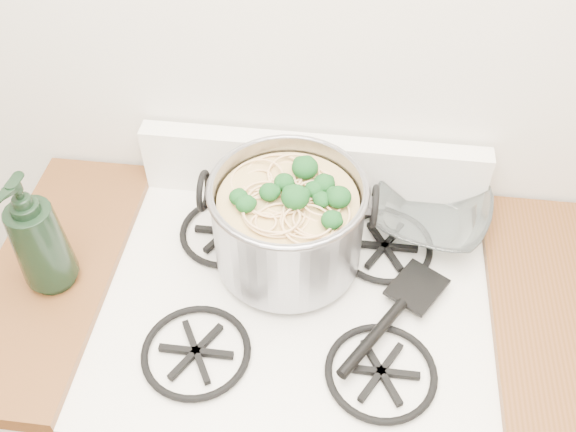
{
  "coord_description": "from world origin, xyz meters",
  "views": [
    {
      "loc": [
        0.08,
        0.51,
        1.95
      ],
      "look_at": [
        -0.03,
        1.36,
        1.04
      ],
      "focal_mm": 40.0,
      "sensor_mm": 36.0,
      "label": 1
    }
  ],
  "objects_px": {
    "spatula": "(418,285)",
    "glass_bowl": "(429,219)",
    "gas_range": "(295,409)",
    "stock_pot": "(288,223)",
    "bottle": "(36,234)"
  },
  "relations": [
    {
      "from": "spatula",
      "to": "glass_bowl",
      "type": "xyz_separation_m",
      "value": [
        0.03,
        0.18,
        0.0
      ]
    },
    {
      "from": "gas_range",
      "to": "spatula",
      "type": "xyz_separation_m",
      "value": [
        0.23,
        0.04,
        0.5
      ]
    },
    {
      "from": "stock_pot",
      "to": "bottle",
      "type": "bearing_deg",
      "value": -165.69
    },
    {
      "from": "stock_pot",
      "to": "bottle",
      "type": "relative_size",
      "value": 1.23
    },
    {
      "from": "spatula",
      "to": "glass_bowl",
      "type": "bearing_deg",
      "value": 113.97
    },
    {
      "from": "spatula",
      "to": "glass_bowl",
      "type": "relative_size",
      "value": 3.12
    },
    {
      "from": "stock_pot",
      "to": "glass_bowl",
      "type": "bearing_deg",
      "value": 23.9
    },
    {
      "from": "glass_bowl",
      "to": "gas_range",
      "type": "bearing_deg",
      "value": -139.42
    },
    {
      "from": "gas_range",
      "to": "stock_pot",
      "type": "relative_size",
      "value": 2.75
    },
    {
      "from": "glass_bowl",
      "to": "bottle",
      "type": "bearing_deg",
      "value": -161.84
    },
    {
      "from": "stock_pot",
      "to": "glass_bowl",
      "type": "distance_m",
      "value": 0.33
    },
    {
      "from": "gas_range",
      "to": "glass_bowl",
      "type": "xyz_separation_m",
      "value": [
        0.26,
        0.22,
        0.5
      ]
    },
    {
      "from": "glass_bowl",
      "to": "bottle",
      "type": "height_order",
      "value": "bottle"
    },
    {
      "from": "stock_pot",
      "to": "glass_bowl",
      "type": "xyz_separation_m",
      "value": [
        0.29,
        0.13,
        -0.09
      ]
    },
    {
      "from": "bottle",
      "to": "stock_pot",
      "type": "bearing_deg",
      "value": 21.53
    }
  ]
}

